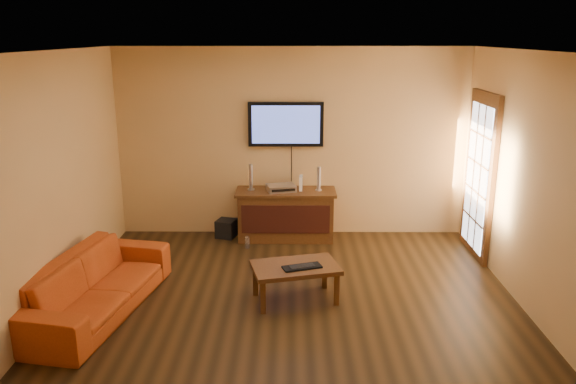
{
  "coord_description": "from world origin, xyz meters",
  "views": [
    {
      "loc": [
        0.0,
        -5.43,
        2.86
      ],
      "look_at": [
        -0.04,
        0.8,
        1.1
      ],
      "focal_mm": 35.0,
      "sensor_mm": 36.0,
      "label": 1
    }
  ],
  "objects_px": {
    "sofa": "(94,276)",
    "game_console": "(301,183)",
    "keyboard": "(302,267)",
    "television": "(286,124)",
    "subwoofer": "(226,228)",
    "media_console": "(286,215)",
    "speaker_right": "(319,180)",
    "bottle": "(247,243)",
    "coffee_table": "(295,270)",
    "speaker_left": "(251,178)",
    "av_receiver": "(281,188)"
  },
  "relations": [
    {
      "from": "sofa",
      "to": "game_console",
      "type": "xyz_separation_m",
      "value": [
        2.2,
        2.27,
        0.41
      ]
    },
    {
      "from": "keyboard",
      "to": "television",
      "type": "bearing_deg",
      "value": 95.05
    },
    {
      "from": "television",
      "to": "subwoofer",
      "type": "relative_size",
      "value": 4.13
    },
    {
      "from": "television",
      "to": "media_console",
      "type": "bearing_deg",
      "value": -90.0
    },
    {
      "from": "sofa",
      "to": "keyboard",
      "type": "bearing_deg",
      "value": -73.6
    },
    {
      "from": "television",
      "to": "game_console",
      "type": "xyz_separation_m",
      "value": [
        0.22,
        -0.2,
        -0.8
      ]
    },
    {
      "from": "speaker_right",
      "to": "subwoofer",
      "type": "relative_size",
      "value": 1.32
    },
    {
      "from": "bottle",
      "to": "keyboard",
      "type": "height_order",
      "value": "keyboard"
    },
    {
      "from": "coffee_table",
      "to": "speaker_right",
      "type": "height_order",
      "value": "speaker_right"
    },
    {
      "from": "coffee_table",
      "to": "sofa",
      "type": "relative_size",
      "value": 0.5
    },
    {
      "from": "media_console",
      "to": "television",
      "type": "height_order",
      "value": "television"
    },
    {
      "from": "television",
      "to": "game_console",
      "type": "height_order",
      "value": "television"
    },
    {
      "from": "sofa",
      "to": "keyboard",
      "type": "height_order",
      "value": "sofa"
    },
    {
      "from": "speaker_left",
      "to": "subwoofer",
      "type": "distance_m",
      "value": 0.85
    },
    {
      "from": "coffee_table",
      "to": "keyboard",
      "type": "height_order",
      "value": "keyboard"
    },
    {
      "from": "media_console",
      "to": "speaker_right",
      "type": "height_order",
      "value": "speaker_right"
    },
    {
      "from": "coffee_table",
      "to": "speaker_right",
      "type": "distance_m",
      "value": 2.06
    },
    {
      "from": "coffee_table",
      "to": "keyboard",
      "type": "bearing_deg",
      "value": -42.62
    },
    {
      "from": "media_console",
      "to": "speaker_left",
      "type": "distance_m",
      "value": 0.72
    },
    {
      "from": "subwoofer",
      "to": "bottle",
      "type": "xyz_separation_m",
      "value": [
        0.34,
        -0.47,
        -0.04
      ]
    },
    {
      "from": "subwoofer",
      "to": "coffee_table",
      "type": "bearing_deg",
      "value": -47.02
    },
    {
      "from": "subwoofer",
      "to": "keyboard",
      "type": "distance_m",
      "value": 2.35
    },
    {
      "from": "sofa",
      "to": "game_console",
      "type": "relative_size",
      "value": 9.94
    },
    {
      "from": "keyboard",
      "to": "coffee_table",
      "type": "bearing_deg",
      "value": 137.38
    },
    {
      "from": "av_receiver",
      "to": "sofa",
      "type": "bearing_deg",
      "value": -145.5
    },
    {
      "from": "television",
      "to": "speaker_left",
      "type": "relative_size",
      "value": 2.85
    },
    {
      "from": "television",
      "to": "sofa",
      "type": "distance_m",
      "value": 3.4
    },
    {
      "from": "av_receiver",
      "to": "television",
      "type": "bearing_deg",
      "value": 60.21
    },
    {
      "from": "speaker_right",
      "to": "game_console",
      "type": "distance_m",
      "value": 0.26
    },
    {
      "from": "media_console",
      "to": "coffee_table",
      "type": "distance_m",
      "value": 1.96
    },
    {
      "from": "television",
      "to": "sofa",
      "type": "height_order",
      "value": "television"
    },
    {
      "from": "av_receiver",
      "to": "keyboard",
      "type": "height_order",
      "value": "av_receiver"
    },
    {
      "from": "television",
      "to": "speaker_right",
      "type": "xyz_separation_m",
      "value": [
        0.47,
        -0.21,
        -0.75
      ]
    },
    {
      "from": "sofa",
      "to": "av_receiver",
      "type": "xyz_separation_m",
      "value": [
        1.92,
        2.23,
        0.35
      ]
    },
    {
      "from": "speaker_left",
      "to": "sofa",
      "type": "bearing_deg",
      "value": -123.27
    },
    {
      "from": "game_console",
      "to": "subwoofer",
      "type": "xyz_separation_m",
      "value": [
        -1.08,
        0.03,
        -0.7
      ]
    },
    {
      "from": "keyboard",
      "to": "game_console",
      "type": "bearing_deg",
      "value": 89.51
    },
    {
      "from": "television",
      "to": "av_receiver",
      "type": "bearing_deg",
      "value": -105.1
    },
    {
      "from": "game_console",
      "to": "keyboard",
      "type": "xyz_separation_m",
      "value": [
        -0.02,
        -2.05,
        -0.4
      ]
    },
    {
      "from": "keyboard",
      "to": "av_receiver",
      "type": "bearing_deg",
      "value": 97.48
    },
    {
      "from": "coffee_table",
      "to": "av_receiver",
      "type": "relative_size",
      "value": 2.67
    },
    {
      "from": "television",
      "to": "bottle",
      "type": "relative_size",
      "value": 5.7
    },
    {
      "from": "television",
      "to": "av_receiver",
      "type": "relative_size",
      "value": 2.73
    },
    {
      "from": "game_console",
      "to": "subwoofer",
      "type": "distance_m",
      "value": 1.29
    },
    {
      "from": "subwoofer",
      "to": "keyboard",
      "type": "bearing_deg",
      "value": -46.16
    },
    {
      "from": "av_receiver",
      "to": "bottle",
      "type": "distance_m",
      "value": 0.91
    },
    {
      "from": "media_console",
      "to": "av_receiver",
      "type": "distance_m",
      "value": 0.41
    },
    {
      "from": "media_console",
      "to": "av_receiver",
      "type": "relative_size",
      "value": 3.63
    },
    {
      "from": "subwoofer",
      "to": "speaker_right",
      "type": "bearing_deg",
      "value": 14.75
    },
    {
      "from": "speaker_right",
      "to": "subwoofer",
      "type": "xyz_separation_m",
      "value": [
        -1.33,
        0.05,
        -0.75
      ]
    }
  ]
}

